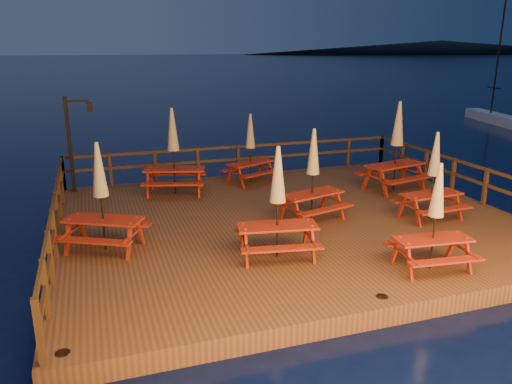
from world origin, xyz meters
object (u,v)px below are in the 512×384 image
at_px(lamp_post, 74,136).
at_px(sailboat, 495,118).
at_px(picnic_table_1, 101,195).
at_px(picnic_table_2, 278,201).
at_px(picnic_table_0, 313,173).

height_order(lamp_post, sailboat, sailboat).
bearing_deg(picnic_table_1, sailboat, 58.31).
xyz_separation_m(picnic_table_1, picnic_table_2, (3.58, -1.63, -0.00)).
xyz_separation_m(sailboat, picnic_table_1, (-24.95, -14.72, 1.40)).
height_order(lamp_post, picnic_table_0, lamp_post).
xyz_separation_m(picnic_table_0, picnic_table_2, (-1.76, -2.02, 0.02)).
relative_size(lamp_post, picnic_table_0, 1.22).
xyz_separation_m(lamp_post, picnic_table_1, (0.59, -5.20, -0.50)).
bearing_deg(picnic_table_2, sailboat, 47.44).
height_order(picnic_table_0, picnic_table_1, picnic_table_1).
relative_size(picnic_table_0, picnic_table_1, 0.98).
xyz_separation_m(lamp_post, picnic_table_0, (5.93, -4.80, -0.52)).
relative_size(picnic_table_0, picnic_table_2, 0.99).
xyz_separation_m(sailboat, picnic_table_0, (-19.61, -14.32, 1.38)).
bearing_deg(picnic_table_2, lamp_post, 131.45).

